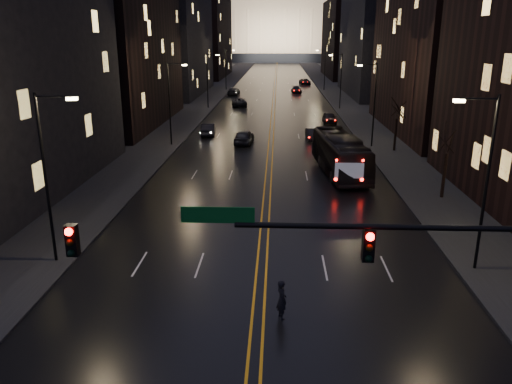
# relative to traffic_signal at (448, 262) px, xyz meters

# --- Properties ---
(road) EXTENTS (20.00, 320.00, 0.02)m
(road) POSITION_rel_traffic_signal_xyz_m (-5.91, 130.00, -5.09)
(road) COLOR black
(road) RESTS_ON ground
(sidewalk_left) EXTENTS (8.00, 320.00, 0.16)m
(sidewalk_left) POSITION_rel_traffic_signal_xyz_m (-19.91, 130.00, -5.02)
(sidewalk_left) COLOR black
(sidewalk_left) RESTS_ON ground
(sidewalk_right) EXTENTS (8.00, 320.00, 0.16)m
(sidewalk_right) POSITION_rel_traffic_signal_xyz_m (8.09, 130.00, -5.02)
(sidewalk_right) COLOR black
(sidewalk_right) RESTS_ON ground
(center_line) EXTENTS (0.62, 320.00, 0.01)m
(center_line) POSITION_rel_traffic_signal_xyz_m (-5.91, 130.00, -5.08)
(center_line) COLOR orange
(center_line) RESTS_ON road
(building_left_mid) EXTENTS (12.00, 30.00, 28.00)m
(building_left_mid) POSITION_rel_traffic_signal_xyz_m (-26.91, 54.00, 8.90)
(building_left_mid) COLOR black
(building_left_mid) RESTS_ON ground
(building_left_far) EXTENTS (12.00, 34.00, 20.00)m
(building_left_far) POSITION_rel_traffic_signal_xyz_m (-26.91, 92.00, 4.90)
(building_left_far) COLOR black
(building_left_far) RESTS_ON ground
(building_left_dist) EXTENTS (12.00, 40.00, 24.00)m
(building_left_dist) POSITION_rel_traffic_signal_xyz_m (-26.91, 140.00, 6.90)
(building_left_dist) COLOR black
(building_left_dist) RESTS_ON ground
(building_right_mid) EXTENTS (12.00, 34.00, 26.00)m
(building_right_mid) POSITION_rel_traffic_signal_xyz_m (15.09, 92.00, 7.90)
(building_right_mid) COLOR black
(building_right_mid) RESTS_ON ground
(building_right_dist) EXTENTS (12.00, 40.00, 22.00)m
(building_right_dist) POSITION_rel_traffic_signal_xyz_m (15.09, 140.00, 5.90)
(building_right_dist) COLOR black
(building_right_dist) RESTS_ON ground
(capitol) EXTENTS (90.00, 50.00, 58.50)m
(capitol) POSITION_rel_traffic_signal_xyz_m (-5.91, 250.00, 12.05)
(capitol) COLOR black
(capitol) RESTS_ON ground
(traffic_signal) EXTENTS (17.29, 0.45, 7.00)m
(traffic_signal) POSITION_rel_traffic_signal_xyz_m (0.00, 0.00, 0.00)
(traffic_signal) COLOR black
(traffic_signal) RESTS_ON ground
(streetlamp_right_near) EXTENTS (2.13, 0.25, 9.00)m
(streetlamp_right_near) POSITION_rel_traffic_signal_xyz_m (4.91, 10.00, -0.02)
(streetlamp_right_near) COLOR black
(streetlamp_right_near) RESTS_ON ground
(streetlamp_left_near) EXTENTS (2.13, 0.25, 9.00)m
(streetlamp_left_near) POSITION_rel_traffic_signal_xyz_m (-16.72, 10.00, -0.02)
(streetlamp_left_near) COLOR black
(streetlamp_left_near) RESTS_ON ground
(streetlamp_right_mid) EXTENTS (2.13, 0.25, 9.00)m
(streetlamp_right_mid) POSITION_rel_traffic_signal_xyz_m (4.91, 40.00, -0.02)
(streetlamp_right_mid) COLOR black
(streetlamp_right_mid) RESTS_ON ground
(streetlamp_left_mid) EXTENTS (2.13, 0.25, 9.00)m
(streetlamp_left_mid) POSITION_rel_traffic_signal_xyz_m (-16.72, 40.00, -0.02)
(streetlamp_left_mid) COLOR black
(streetlamp_left_mid) RESTS_ON ground
(streetlamp_right_far) EXTENTS (2.13, 0.25, 9.00)m
(streetlamp_right_far) POSITION_rel_traffic_signal_xyz_m (4.91, 70.00, -0.02)
(streetlamp_right_far) COLOR black
(streetlamp_right_far) RESTS_ON ground
(streetlamp_left_far) EXTENTS (2.13, 0.25, 9.00)m
(streetlamp_left_far) POSITION_rel_traffic_signal_xyz_m (-16.72, 70.00, -0.02)
(streetlamp_left_far) COLOR black
(streetlamp_left_far) RESTS_ON ground
(streetlamp_right_dist) EXTENTS (2.13, 0.25, 9.00)m
(streetlamp_right_dist) POSITION_rel_traffic_signal_xyz_m (4.91, 100.00, -0.02)
(streetlamp_right_dist) COLOR black
(streetlamp_right_dist) RESTS_ON ground
(streetlamp_left_dist) EXTENTS (2.13, 0.25, 9.00)m
(streetlamp_left_dist) POSITION_rel_traffic_signal_xyz_m (-16.72, 100.00, -0.02)
(streetlamp_left_dist) COLOR black
(streetlamp_left_dist) RESTS_ON ground
(tree_right_mid) EXTENTS (2.40, 2.40, 6.65)m
(tree_right_mid) POSITION_rel_traffic_signal_xyz_m (7.09, 22.00, -0.58)
(tree_right_mid) COLOR black
(tree_right_mid) RESTS_ON ground
(tree_right_far) EXTENTS (2.40, 2.40, 6.65)m
(tree_right_far) POSITION_rel_traffic_signal_xyz_m (7.09, 38.00, -0.58)
(tree_right_far) COLOR black
(tree_right_far) RESTS_ON ground
(bus) EXTENTS (4.09, 12.42, 3.39)m
(bus) POSITION_rel_traffic_signal_xyz_m (0.34, 29.19, -3.41)
(bus) COLOR black
(bus) RESTS_ON ground
(oncoming_car_a) EXTENTS (2.25, 4.89, 1.62)m
(oncoming_car_a) POSITION_rel_traffic_signal_xyz_m (-8.93, 41.35, -4.29)
(oncoming_car_a) COLOR black
(oncoming_car_a) RESTS_ON ground
(oncoming_car_b) EXTENTS (1.95, 4.67, 1.50)m
(oncoming_car_b) POSITION_rel_traffic_signal_xyz_m (-13.65, 46.25, -4.35)
(oncoming_car_b) COLOR black
(oncoming_car_b) RESTS_ON ground
(oncoming_car_c) EXTENTS (3.11, 5.67, 1.50)m
(oncoming_car_c) POSITION_rel_traffic_signal_xyz_m (-11.87, 72.93, -4.35)
(oncoming_car_c) COLOR black
(oncoming_car_c) RESTS_ON ground
(oncoming_car_d) EXTENTS (2.44, 5.37, 1.52)m
(oncoming_car_d) POSITION_rel_traffic_signal_xyz_m (-14.41, 90.92, -4.34)
(oncoming_car_d) COLOR black
(oncoming_car_d) RESTS_ON ground
(receding_car_a) EXTENTS (1.67, 4.20, 1.36)m
(receding_car_a) POSITION_rel_traffic_signal_xyz_m (-1.06, 43.76, -4.42)
(receding_car_a) COLOR black
(receding_car_a) RESTS_ON ground
(receding_car_b) EXTENTS (1.90, 4.53, 1.53)m
(receding_car_b) POSITION_rel_traffic_signal_xyz_m (2.05, 55.94, -4.34)
(receding_car_b) COLOR black
(receding_car_b) RESTS_ON ground
(receding_car_c) EXTENTS (2.28, 4.96, 1.40)m
(receding_car_c) POSITION_rel_traffic_signal_xyz_m (-1.25, 94.75, -4.40)
(receding_car_c) COLOR black
(receding_car_c) RESTS_ON ground
(receding_car_d) EXTENTS (2.97, 5.42, 1.44)m
(receding_car_d) POSITION_rel_traffic_signal_xyz_m (1.58, 115.24, -4.38)
(receding_car_d) COLOR black
(receding_car_d) RESTS_ON ground
(pedestrian_a) EXTENTS (0.65, 0.77, 1.79)m
(pedestrian_a) POSITION_rel_traffic_signal_xyz_m (-4.90, 5.00, -4.21)
(pedestrian_a) COLOR black
(pedestrian_a) RESTS_ON ground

